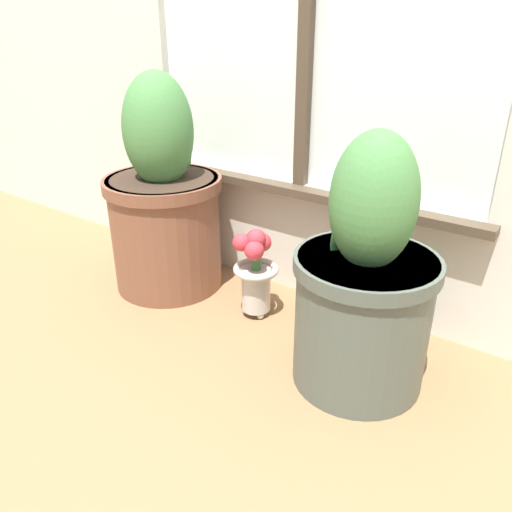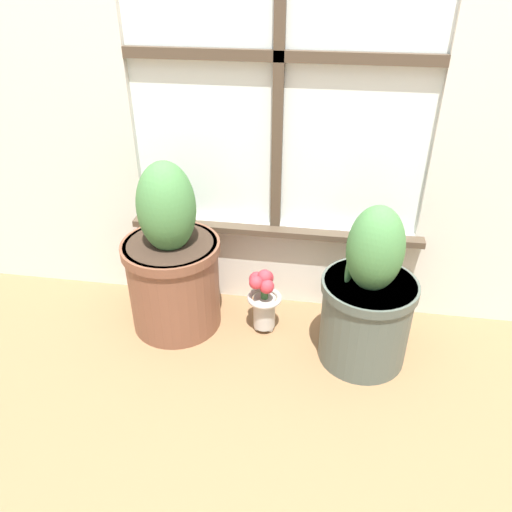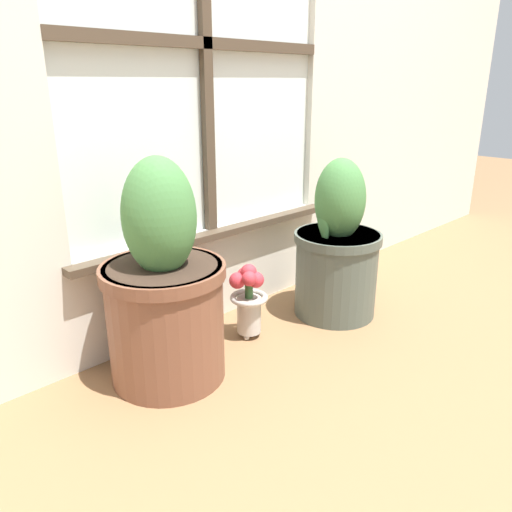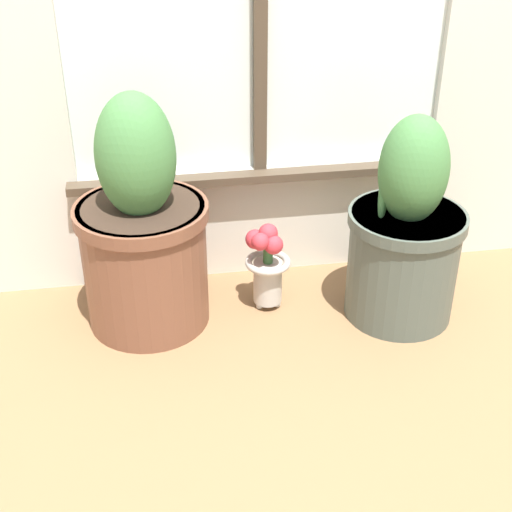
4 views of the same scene
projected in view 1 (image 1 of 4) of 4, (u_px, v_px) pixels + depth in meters
ground_plane at (189, 367)px, 1.23m from camera, size 10.00×10.00×0.00m
potted_plant_left at (164, 206)px, 1.52m from camera, size 0.35×0.35×0.66m
potted_plant_right at (364, 290)px, 1.10m from camera, size 0.32×0.32×0.59m
flower_vase at (255, 268)px, 1.40m from camera, size 0.13×0.13×0.27m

